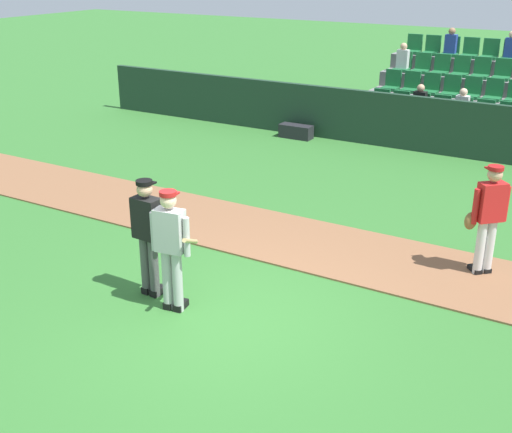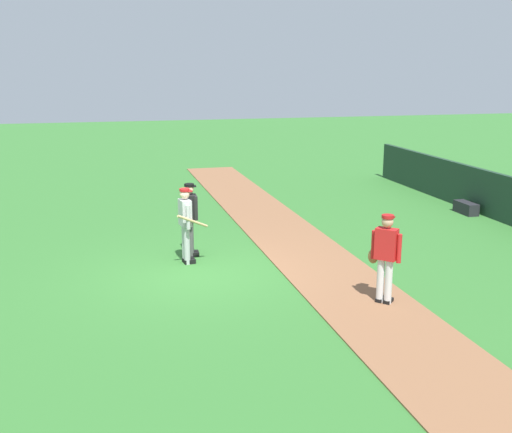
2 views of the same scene
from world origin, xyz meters
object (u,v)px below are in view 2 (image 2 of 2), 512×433
batter_grey_jersey (186,223)px  equipment_bag (466,208)px  runner_red_jersey (385,256)px  umpire_home_plate (191,215)px

batter_grey_jersey → equipment_bag: 9.53m
runner_red_jersey → equipment_bag: size_ratio=1.96×
batter_grey_jersey → umpire_home_plate: size_ratio=1.00×
umpire_home_plate → batter_grey_jersey: bearing=-19.9°
umpire_home_plate → equipment_bag: umpire_home_plate is taller
batter_grey_jersey → umpire_home_plate: bearing=160.1°
batter_grey_jersey → equipment_bag: batter_grey_jersey is taller
umpire_home_plate → equipment_bag: size_ratio=1.96×
runner_red_jersey → equipment_bag: 8.53m
runner_red_jersey → batter_grey_jersey: bearing=-136.4°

